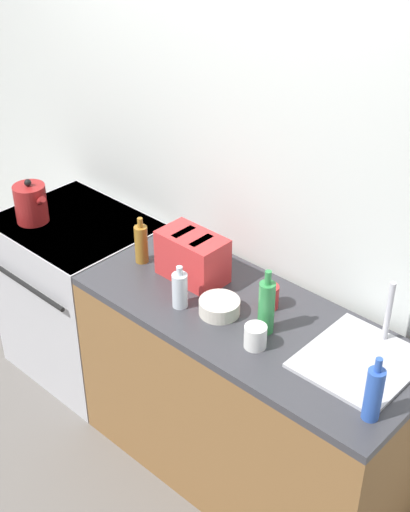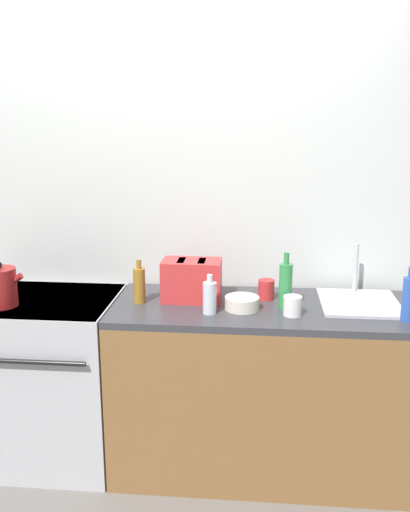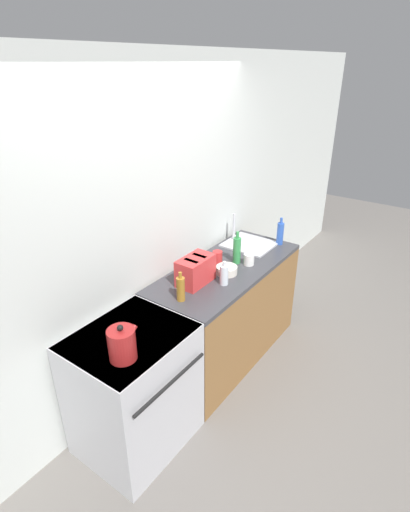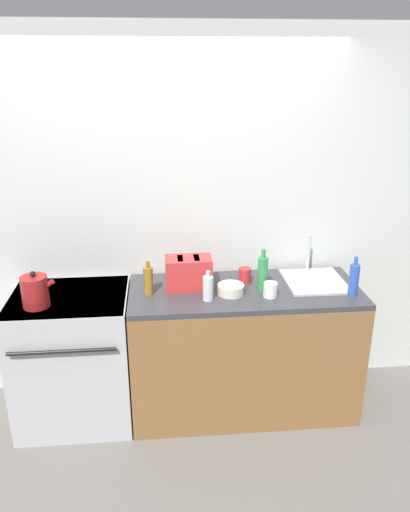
{
  "view_description": "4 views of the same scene",
  "coord_description": "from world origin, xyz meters",
  "px_view_note": "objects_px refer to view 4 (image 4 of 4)",
  "views": [
    {
      "loc": [
        2.04,
        -1.54,
        2.73
      ],
      "look_at": [
        0.24,
        0.39,
        1.06
      ],
      "focal_mm": 50.0,
      "sensor_mm": 36.0,
      "label": 1
    },
    {
      "loc": [
        0.52,
        -2.47,
        1.89
      ],
      "look_at": [
        0.24,
        0.4,
        1.16
      ],
      "focal_mm": 40.0,
      "sensor_mm": 36.0,
      "label": 2
    },
    {
      "loc": [
        -2.01,
        -1.27,
        2.5
      ],
      "look_at": [
        0.24,
        0.33,
        1.15
      ],
      "focal_mm": 28.0,
      "sensor_mm": 36.0,
      "label": 3
    },
    {
      "loc": [
        -0.0,
        -2.69,
        2.33
      ],
      "look_at": [
        0.28,
        0.34,
        1.16
      ],
      "focal_mm": 35.0,
      "sensor_mm": 36.0,
      "label": 4
    }
  ],
  "objects_px": {
    "bottle_green": "(263,273)",
    "cup_white": "(271,290)",
    "stove": "(75,356)",
    "toaster": "(189,273)",
    "bottle_clear": "(209,288)",
    "kettle": "(36,291)",
    "bottle_blue": "(354,279)",
    "bottle_amber": "(149,280)",
    "cup_red": "(245,275)",
    "bowl": "(231,289)"
  },
  "relations": [
    {
      "from": "cup_white",
      "to": "bottle_green",
      "type": "bearing_deg",
      "value": 107.3
    },
    {
      "from": "toaster",
      "to": "bottle_green",
      "type": "xyz_separation_m",
      "value": [
        0.49,
        -0.08,
        0.01
      ]
    },
    {
      "from": "bottle_blue",
      "to": "cup_white",
      "type": "height_order",
      "value": "bottle_blue"
    },
    {
      "from": "stove",
      "to": "kettle",
      "type": "distance_m",
      "value": 0.59
    },
    {
      "from": "toaster",
      "to": "bottle_amber",
      "type": "distance_m",
      "value": 0.27
    },
    {
      "from": "bottle_amber",
      "to": "bottle_green",
      "type": "bearing_deg",
      "value": -1.16
    },
    {
      "from": "bottle_green",
      "to": "bowl",
      "type": "xyz_separation_m",
      "value": [
        -0.22,
        -0.04,
        -0.09
      ]
    },
    {
      "from": "toaster",
      "to": "cup_white",
      "type": "xyz_separation_m",
      "value": [
        0.52,
        -0.18,
        -0.06
      ]
    },
    {
      "from": "stove",
      "to": "toaster",
      "type": "relative_size",
      "value": 3.01
    },
    {
      "from": "toaster",
      "to": "bottle_clear",
      "type": "relative_size",
      "value": 1.56
    },
    {
      "from": "bottle_amber",
      "to": "bottle_blue",
      "type": "bearing_deg",
      "value": -6.23
    },
    {
      "from": "bottle_green",
      "to": "cup_red",
      "type": "relative_size",
      "value": 2.75
    },
    {
      "from": "bottle_green",
      "to": "bottle_amber",
      "type": "height_order",
      "value": "bottle_green"
    },
    {
      "from": "stove",
      "to": "cup_white",
      "type": "distance_m",
      "value": 1.41
    },
    {
      "from": "cup_red",
      "to": "toaster",
      "type": "bearing_deg",
      "value": -171.76
    },
    {
      "from": "stove",
      "to": "bottle_green",
      "type": "relative_size",
      "value": 3.19
    },
    {
      "from": "kettle",
      "to": "stove",
      "type": "bearing_deg",
      "value": 37.29
    },
    {
      "from": "cup_white",
      "to": "bowl",
      "type": "distance_m",
      "value": 0.26
    },
    {
      "from": "cup_white",
      "to": "bowl",
      "type": "xyz_separation_m",
      "value": [
        -0.25,
        0.07,
        -0.02
      ]
    },
    {
      "from": "bottle_green",
      "to": "bottle_clear",
      "type": "xyz_separation_m",
      "value": [
        -0.37,
        -0.11,
        -0.04
      ]
    },
    {
      "from": "stove",
      "to": "bottle_clear",
      "type": "relative_size",
      "value": 4.68
    },
    {
      "from": "bottle_amber",
      "to": "stove",
      "type": "bearing_deg",
      "value": 179.26
    },
    {
      "from": "cup_white",
      "to": "bottle_amber",
      "type": "bearing_deg",
      "value": 171.36
    },
    {
      "from": "bottle_blue",
      "to": "bottle_amber",
      "type": "distance_m",
      "value": 1.33
    },
    {
      "from": "toaster",
      "to": "bottle_blue",
      "type": "bearing_deg",
      "value": -11.19
    },
    {
      "from": "stove",
      "to": "cup_white",
      "type": "height_order",
      "value": "cup_white"
    },
    {
      "from": "toaster",
      "to": "kettle",
      "type": "bearing_deg",
      "value": -169.06
    },
    {
      "from": "stove",
      "to": "bottle_amber",
      "type": "xyz_separation_m",
      "value": [
        0.53,
        -0.01,
        0.55
      ]
    },
    {
      "from": "bottle_blue",
      "to": "bowl",
      "type": "height_order",
      "value": "bottle_blue"
    },
    {
      "from": "kettle",
      "to": "bottle_clear",
      "type": "distance_m",
      "value": 1.07
    },
    {
      "from": "stove",
      "to": "kettle",
      "type": "xyz_separation_m",
      "value": [
        -0.17,
        -0.13,
        0.55
      ]
    },
    {
      "from": "bottle_green",
      "to": "cup_white",
      "type": "distance_m",
      "value": 0.13
    },
    {
      "from": "stove",
      "to": "cup_red",
      "type": "distance_m",
      "value": 1.29
    },
    {
      "from": "kettle",
      "to": "toaster",
      "type": "relative_size",
      "value": 0.77
    },
    {
      "from": "bottle_clear",
      "to": "bottle_blue",
      "type": "bearing_deg",
      "value": -0.97
    },
    {
      "from": "bowl",
      "to": "bottle_clear",
      "type": "bearing_deg",
      "value": -154.47
    },
    {
      "from": "kettle",
      "to": "toaster",
      "type": "height_order",
      "value": "kettle"
    },
    {
      "from": "bottle_green",
      "to": "cup_red",
      "type": "bearing_deg",
      "value": 124.39
    },
    {
      "from": "stove",
      "to": "cup_red",
      "type": "bearing_deg",
      "value": 5.54
    },
    {
      "from": "bowl",
      "to": "stove",
      "type": "bearing_deg",
      "value": 176.76
    },
    {
      "from": "bottle_clear",
      "to": "bottle_amber",
      "type": "bearing_deg",
      "value": 161.22
    },
    {
      "from": "bottle_green",
      "to": "bottle_amber",
      "type": "distance_m",
      "value": 0.75
    },
    {
      "from": "stove",
      "to": "bottle_green",
      "type": "bearing_deg",
      "value": -0.98
    },
    {
      "from": "bottle_clear",
      "to": "bowl",
      "type": "height_order",
      "value": "bottle_clear"
    },
    {
      "from": "bottle_blue",
      "to": "stove",
      "type": "bearing_deg",
      "value": 175.33
    },
    {
      "from": "toaster",
      "to": "bowl",
      "type": "xyz_separation_m",
      "value": [
        0.27,
        -0.12,
        -0.08
      ]
    },
    {
      "from": "bottle_green",
      "to": "cup_white",
      "type": "bearing_deg",
      "value": -72.7
    },
    {
      "from": "cup_red",
      "to": "bowl",
      "type": "distance_m",
      "value": 0.21
    },
    {
      "from": "kettle",
      "to": "bottle_amber",
      "type": "distance_m",
      "value": 0.7
    },
    {
      "from": "kettle",
      "to": "bowl",
      "type": "height_order",
      "value": "kettle"
    }
  ]
}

